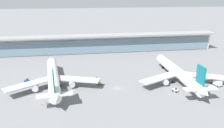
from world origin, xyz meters
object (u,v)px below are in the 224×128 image
object	(u,v)px
service_truck_near_nose_white	(175,90)
safety_cone_bravo	(46,102)
service_truck_under_wing_grey	(216,82)
safety_cone_alpha	(42,104)
service_truck_on_taxiway_blue	(27,81)
service_truck_mid_apron_olive	(99,82)
airliner_left_stand	(53,77)
airliner_centre_stand	(178,73)

from	to	relation	value
service_truck_near_nose_white	safety_cone_bravo	world-z (taller)	service_truck_near_nose_white
service_truck_under_wing_grey	safety_cone_alpha	size ratio (longest dim) A/B	10.87
service_truck_under_wing_grey	safety_cone_alpha	bearing A→B (deg)	-174.93
service_truck_near_nose_white	service_truck_on_taxiway_blue	xyz separation A→B (m)	(-78.05, 24.73, 0.00)
service_truck_mid_apron_olive	service_truck_on_taxiway_blue	bearing A→B (deg)	167.99
service_truck_near_nose_white	safety_cone_alpha	world-z (taller)	service_truck_near_nose_white
service_truck_near_nose_white	safety_cone_bravo	bearing A→B (deg)	-178.33
service_truck_on_taxiway_blue	airliner_left_stand	bearing A→B (deg)	-28.61
airliner_left_stand	service_truck_under_wing_grey	distance (m)	88.72
safety_cone_bravo	service_truck_on_taxiway_blue	bearing A→B (deg)	117.52
service_truck_under_wing_grey	safety_cone_bravo	size ratio (longest dim) A/B	10.87
service_truck_on_taxiway_blue	safety_cone_bravo	distance (m)	29.99
service_truck_mid_apron_olive	safety_cone_alpha	world-z (taller)	service_truck_mid_apron_olive
airliner_centre_stand	service_truck_mid_apron_olive	xyz separation A→B (m)	(-44.81, 3.57, -4.53)
airliner_centre_stand	service_truck_under_wing_grey	xyz separation A→B (m)	(18.72, -8.24, -3.65)
airliner_left_stand	service_truck_on_taxiway_blue	world-z (taller)	airliner_left_stand
airliner_left_stand	safety_cone_alpha	xyz separation A→B (m)	(-3.48, -19.84, -5.02)
safety_cone_bravo	service_truck_near_nose_white	bearing A→B (deg)	1.67
airliner_centre_stand	service_truck_near_nose_white	size ratio (longest dim) A/B	19.12
airliner_centre_stand	service_truck_on_taxiway_blue	world-z (taller)	airliner_centre_stand
service_truck_under_wing_grey	service_truck_on_taxiway_blue	bearing A→B (deg)	168.90
service_truck_under_wing_grey	airliner_centre_stand	bearing A→B (deg)	156.25
safety_cone_alpha	safety_cone_bravo	world-z (taller)	same
airliner_centre_stand	service_truck_on_taxiway_blue	size ratio (longest dim) A/B	19.27
service_truck_near_nose_white	service_truck_on_taxiway_blue	world-z (taller)	same
airliner_left_stand	airliner_centre_stand	distance (m)	69.24
service_truck_on_taxiway_blue	safety_cone_bravo	bearing A→B (deg)	-62.48
safety_cone_alpha	airliner_left_stand	bearing A→B (deg)	80.06
service_truck_near_nose_white	service_truck_mid_apron_olive	size ratio (longest dim) A/B	0.48
airliner_left_stand	safety_cone_bravo	bearing A→B (deg)	-96.14
service_truck_under_wing_grey	safety_cone_alpha	distance (m)	91.71
airliner_centre_stand	safety_cone_alpha	xyz separation A→B (m)	(-72.62, -16.34, -5.02)
airliner_centre_stand	service_truck_under_wing_grey	size ratio (longest dim) A/B	8.35
service_truck_on_taxiway_blue	service_truck_near_nose_white	bearing A→B (deg)	-17.58
service_truck_mid_apron_olive	safety_cone_bravo	bearing A→B (deg)	-145.50
airliner_centre_stand	service_truck_near_nose_white	world-z (taller)	airliner_centre_stand
airliner_centre_stand	safety_cone_alpha	size ratio (longest dim) A/B	90.72
airliner_left_stand	service_truck_under_wing_grey	world-z (taller)	airliner_left_stand
airliner_centre_stand	safety_cone_bravo	bearing A→B (deg)	-168.48
service_truck_mid_apron_olive	safety_cone_alpha	distance (m)	34.21
airliner_centre_stand	service_truck_mid_apron_olive	size ratio (longest dim) A/B	9.16
service_truck_near_nose_white	airliner_left_stand	bearing A→B (deg)	165.49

